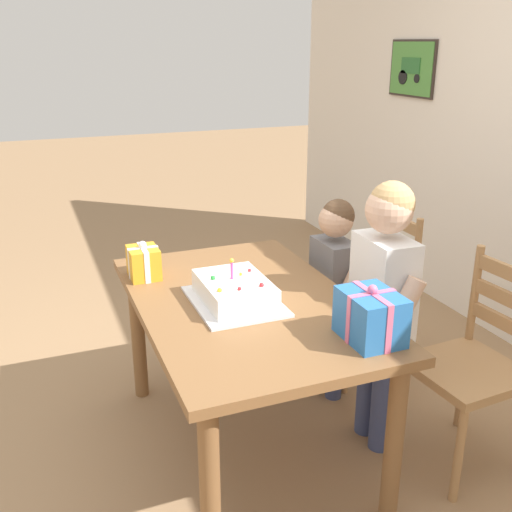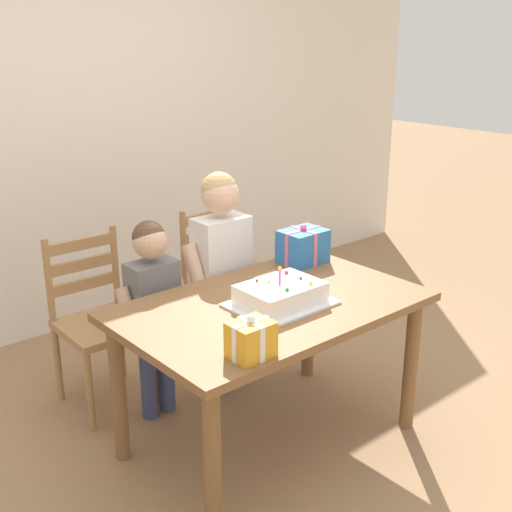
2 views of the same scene
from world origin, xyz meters
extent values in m
plane|color=#997551|center=(0.00, 0.00, 0.00)|extent=(20.00, 20.00, 0.00)
cube|color=silver|center=(0.00, 1.91, 1.30)|extent=(6.40, 0.08, 2.60)
cube|color=brown|center=(0.00, 0.00, 0.72)|extent=(1.38, 0.87, 0.04)
cylinder|color=brown|center=(-0.61, -0.36, 0.35)|extent=(0.07, 0.07, 0.70)
cylinder|color=brown|center=(0.61, -0.36, 0.35)|extent=(0.07, 0.07, 0.70)
cylinder|color=brown|center=(-0.61, 0.36, 0.35)|extent=(0.07, 0.07, 0.70)
cylinder|color=brown|center=(0.61, 0.36, 0.35)|extent=(0.07, 0.07, 0.70)
cube|color=silver|center=(0.01, -0.05, 0.75)|extent=(0.44, 0.34, 0.01)
cube|color=white|center=(0.01, -0.05, 0.80)|extent=(0.36, 0.26, 0.09)
cylinder|color=#E04C9E|center=(0.00, -0.06, 0.88)|extent=(0.01, 0.01, 0.07)
sphere|color=yellow|center=(0.00, -0.06, 0.92)|extent=(0.02, 0.02, 0.02)
sphere|color=red|center=(0.12, 0.03, 0.85)|extent=(0.02, 0.02, 0.02)
sphere|color=red|center=(-0.05, 0.04, 0.85)|extent=(0.01, 0.01, 0.01)
sphere|color=yellow|center=(-0.02, -0.01, 0.85)|extent=(0.01, 0.01, 0.01)
sphere|color=red|center=(0.12, -0.07, 0.85)|extent=(0.02, 0.02, 0.02)
sphere|color=green|center=(-0.02, -0.13, 0.85)|extent=(0.02, 0.02, 0.02)
sphere|color=yellow|center=(0.11, -0.15, 0.85)|extent=(0.02, 0.02, 0.02)
cube|color=#286BB7|center=(0.49, 0.30, 0.83)|extent=(0.23, 0.18, 0.18)
cube|color=#DB668E|center=(0.49, 0.30, 0.83)|extent=(0.24, 0.02, 0.18)
cube|color=#DB668E|center=(0.49, 0.30, 0.83)|extent=(0.02, 0.19, 0.18)
sphere|color=#DB668E|center=(0.49, 0.30, 0.93)|extent=(0.04, 0.04, 0.04)
cube|color=gold|center=(-0.41, -0.34, 0.81)|extent=(0.16, 0.13, 0.14)
cube|color=white|center=(-0.41, -0.34, 0.81)|extent=(0.17, 0.02, 0.15)
cube|color=white|center=(-0.41, -0.34, 0.81)|extent=(0.02, 0.14, 0.15)
sphere|color=white|center=(-0.41, -0.34, 0.90)|extent=(0.04, 0.04, 0.04)
cube|color=#A87A4C|center=(-0.42, 0.84, 0.45)|extent=(0.43, 0.43, 0.04)
cylinder|color=#A87A4C|center=(-0.24, 0.64, 0.21)|extent=(0.04, 0.04, 0.43)
cylinder|color=#A87A4C|center=(-0.62, 0.65, 0.21)|extent=(0.04, 0.04, 0.43)
cylinder|color=#A87A4C|center=(-0.23, 1.02, 0.21)|extent=(0.04, 0.04, 0.43)
cylinder|color=#A87A4C|center=(-0.61, 1.03, 0.21)|extent=(0.04, 0.04, 0.43)
cylinder|color=#A87A4C|center=(-0.23, 1.02, 0.70)|extent=(0.04, 0.04, 0.45)
cylinder|color=#A87A4C|center=(-0.61, 1.03, 0.70)|extent=(0.04, 0.04, 0.45)
cube|color=#A87A4C|center=(-0.42, 1.03, 0.63)|extent=(0.36, 0.03, 0.06)
cube|color=#A87A4C|center=(-0.42, 1.03, 0.74)|extent=(0.36, 0.03, 0.06)
cube|color=#A87A4C|center=(-0.42, 1.03, 0.85)|extent=(0.36, 0.03, 0.06)
cube|color=#A87A4C|center=(0.42, 0.84, 0.45)|extent=(0.45, 0.45, 0.04)
cylinder|color=#A87A4C|center=(0.62, 0.66, 0.21)|extent=(0.04, 0.04, 0.43)
cylinder|color=#A87A4C|center=(0.24, 0.64, 0.21)|extent=(0.04, 0.04, 0.43)
cylinder|color=#A87A4C|center=(0.60, 1.04, 0.21)|extent=(0.04, 0.04, 0.43)
cylinder|color=#A87A4C|center=(0.22, 1.01, 0.21)|extent=(0.04, 0.04, 0.43)
cylinder|color=#A87A4C|center=(0.60, 1.04, 0.70)|extent=(0.04, 0.04, 0.45)
cylinder|color=#A87A4C|center=(0.22, 1.01, 0.70)|extent=(0.04, 0.04, 0.45)
cube|color=#A87A4C|center=(0.41, 1.03, 0.63)|extent=(0.36, 0.05, 0.06)
cube|color=#A87A4C|center=(0.41, 1.03, 0.74)|extent=(0.36, 0.05, 0.06)
cube|color=#A87A4C|center=(0.41, 1.03, 0.85)|extent=(0.36, 0.05, 0.06)
cylinder|color=#38426B|center=(0.22, 0.57, 0.23)|extent=(0.10, 0.10, 0.46)
cylinder|color=#38426B|center=(0.09, 0.57, 0.23)|extent=(0.10, 0.10, 0.46)
cube|color=white|center=(0.16, 0.57, 0.73)|extent=(0.29, 0.19, 0.53)
cylinder|color=#E0B293|center=(0.34, 0.53, 0.71)|extent=(0.08, 0.22, 0.35)
cylinder|color=#E0B293|center=(-0.03, 0.54, 0.71)|extent=(0.08, 0.22, 0.35)
sphere|color=#E0B293|center=(0.16, 0.57, 1.11)|extent=(0.20, 0.20, 0.20)
sphere|color=tan|center=(0.16, 0.58, 1.13)|extent=(0.19, 0.19, 0.19)
cylinder|color=#38426B|center=(-0.22, 0.57, 0.20)|extent=(0.08, 0.08, 0.39)
cylinder|color=#38426B|center=(-0.33, 0.57, 0.20)|extent=(0.08, 0.08, 0.39)
cube|color=slate|center=(-0.27, 0.57, 0.62)|extent=(0.25, 0.15, 0.45)
cylinder|color=tan|center=(-0.12, 0.54, 0.60)|extent=(0.07, 0.19, 0.30)
cylinder|color=tan|center=(-0.43, 0.54, 0.60)|extent=(0.07, 0.19, 0.30)
sphere|color=tan|center=(-0.27, 0.57, 0.95)|extent=(0.17, 0.17, 0.17)
sphere|color=brown|center=(-0.27, 0.58, 0.97)|extent=(0.16, 0.16, 0.16)
camera|label=1|loc=(2.13, -0.79, 1.75)|focal=41.77mm
camera|label=2|loc=(-1.86, -2.07, 1.93)|focal=46.46mm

